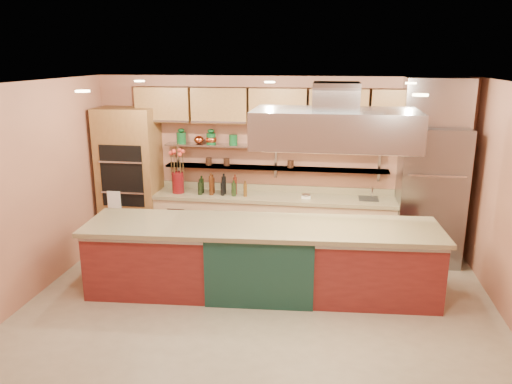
% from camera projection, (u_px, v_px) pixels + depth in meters
% --- Properties ---
extents(floor, '(6.00, 5.00, 0.02)m').
position_uv_depth(floor, '(256.00, 317.00, 6.15)').
color(floor, tan).
rests_on(floor, ground).
extents(ceiling, '(6.00, 5.00, 0.02)m').
position_uv_depth(ceiling, '(256.00, 85.00, 5.41)').
color(ceiling, black).
rests_on(ceiling, wall_back).
extents(wall_back, '(6.00, 0.04, 2.80)m').
position_uv_depth(wall_back, '(279.00, 163.00, 8.16)').
color(wall_back, '#AF7052').
rests_on(wall_back, floor).
extents(wall_front, '(6.00, 0.04, 2.80)m').
position_uv_depth(wall_front, '(200.00, 315.00, 3.40)').
color(wall_front, '#AF7052').
rests_on(wall_front, floor).
extents(wall_left, '(0.04, 5.00, 2.80)m').
position_uv_depth(wall_left, '(18.00, 197.00, 6.22)').
color(wall_left, '#AF7052').
rests_on(wall_left, floor).
extents(oven_stack, '(0.95, 0.64, 2.30)m').
position_uv_depth(oven_stack, '(130.00, 177.00, 8.28)').
color(oven_stack, olive).
rests_on(oven_stack, floor).
extents(refrigerator, '(0.95, 0.72, 2.10)m').
position_uv_depth(refrigerator, '(430.00, 196.00, 7.57)').
color(refrigerator, gray).
rests_on(refrigerator, floor).
extents(back_counter, '(3.84, 0.64, 0.93)m').
position_uv_depth(back_counter, '(273.00, 223.00, 8.13)').
color(back_counter, tan).
rests_on(back_counter, floor).
extents(wall_shelf_lower, '(3.60, 0.26, 0.03)m').
position_uv_depth(wall_shelf_lower, '(275.00, 168.00, 8.06)').
color(wall_shelf_lower, '#A6A8AD').
rests_on(wall_shelf_lower, wall_back).
extents(wall_shelf_upper, '(3.60, 0.26, 0.03)m').
position_uv_depth(wall_shelf_upper, '(275.00, 147.00, 7.97)').
color(wall_shelf_upper, '#A6A8AD').
rests_on(wall_shelf_upper, wall_back).
extents(upper_cabinets, '(4.60, 0.36, 0.55)m').
position_uv_depth(upper_cabinets, '(278.00, 106.00, 7.74)').
color(upper_cabinets, olive).
rests_on(upper_cabinets, wall_back).
extents(range_hood, '(2.00, 1.00, 0.45)m').
position_uv_depth(range_hood, '(335.00, 128.00, 6.09)').
color(range_hood, '#A6A8AD').
rests_on(range_hood, ceiling).
extents(ceiling_downlights, '(4.00, 2.80, 0.02)m').
position_uv_depth(ceiling_downlights, '(259.00, 87.00, 5.61)').
color(ceiling_downlights, '#FFE5A5').
rests_on(ceiling_downlights, ceiling).
extents(island, '(4.64, 1.29, 0.96)m').
position_uv_depth(island, '(262.00, 258.00, 6.69)').
color(island, maroon).
rests_on(island, floor).
extents(flower_vase, '(0.25, 0.25, 0.34)m').
position_uv_depth(flower_vase, '(178.00, 183.00, 8.14)').
color(flower_vase, '#5C0D11').
rests_on(flower_vase, back_counter).
extents(oil_bottle_cluster, '(0.89, 0.43, 0.28)m').
position_uv_depth(oil_bottle_cluster, '(223.00, 186.00, 8.04)').
color(oil_bottle_cluster, black).
rests_on(oil_bottle_cluster, back_counter).
extents(kitchen_scale, '(0.16, 0.13, 0.08)m').
position_uv_depth(kitchen_scale, '(306.00, 196.00, 7.87)').
color(kitchen_scale, white).
rests_on(kitchen_scale, back_counter).
extents(bar_faucet, '(0.04, 0.04, 0.21)m').
position_uv_depth(bar_faucet, '(372.00, 193.00, 7.80)').
color(bar_faucet, silver).
rests_on(bar_faucet, back_counter).
extents(copper_kettle, '(0.20, 0.20, 0.13)m').
position_uv_depth(copper_kettle, '(199.00, 140.00, 8.13)').
color(copper_kettle, '#BF512C').
rests_on(copper_kettle, wall_shelf_upper).
extents(green_canister, '(0.17, 0.17, 0.16)m').
position_uv_depth(green_canister, '(233.00, 140.00, 8.04)').
color(green_canister, '#0F481E').
rests_on(green_canister, wall_shelf_upper).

